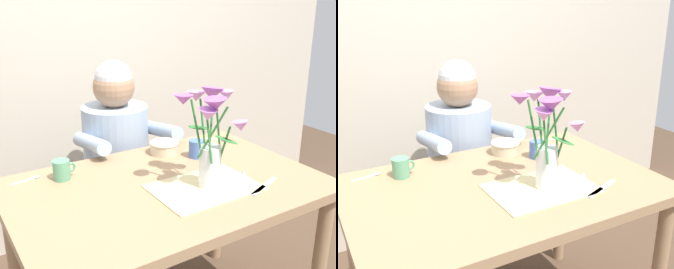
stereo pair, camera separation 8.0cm
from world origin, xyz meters
The scene contains 12 objects.
wood_panel_backdrop centered at (0.00, 1.05, 1.25)m, with size 4.00×0.10×2.50m, color beige.
dining_table centered at (0.00, 0.00, 0.64)m, with size 1.20×0.80×0.74m.
seated_person centered at (0.07, 0.62, 0.56)m, with size 0.45×0.47×1.14m.
striped_placemat centered at (0.10, -0.11, 0.74)m, with size 0.40×0.28×0.01m, color beige.
flower_vase centered at (0.12, -0.11, 0.96)m, with size 0.25×0.28×0.38m.
ceramic_bowl centered at (0.16, 0.28, 0.77)m, with size 0.14×0.14×0.06m.
dinner_knife centered at (0.30, -0.22, 0.74)m, with size 0.19×0.02×0.01m, color silver.
ceramic_mug centered at (-0.33, 0.25, 0.78)m, with size 0.09×0.07×0.08m.
tea_cup centered at (0.26, 0.16, 0.78)m, with size 0.09×0.07×0.08m.
spoon_0 centered at (0.28, -0.14, 0.74)m, with size 0.08×0.11×0.01m.
spoon_1 centered at (-0.44, 0.32, 0.74)m, with size 0.12×0.04×0.01m.
spoon_2 centered at (0.48, 0.28, 0.74)m, with size 0.09×0.10×0.01m.
Camera 2 is at (-0.69, -1.27, 1.43)m, focal length 43.59 mm.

